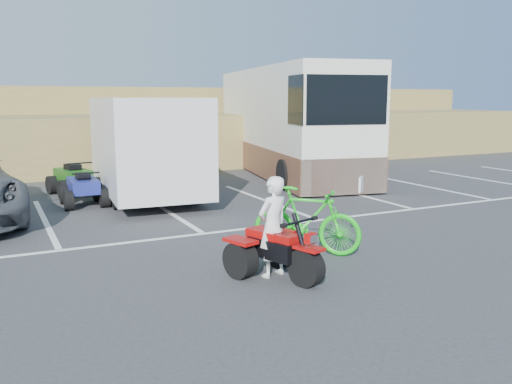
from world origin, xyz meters
name	(u,v)px	position (x,y,z in m)	size (l,w,h in m)	color
ground	(258,268)	(0.00, 0.00, 0.00)	(100.00, 100.00, 0.00)	#343436
parking_stripes	(213,214)	(0.87, 4.07, 0.00)	(28.00, 5.16, 0.01)	white
grass_embankment	(88,128)	(0.00, 15.48, 1.42)	(40.00, 8.50, 3.10)	olive
red_trike_atv	(280,278)	(0.07, -0.60, 0.00)	(1.10, 1.47, 0.96)	#A20A09
rider	(273,227)	(0.03, -0.45, 0.76)	(0.55, 0.36, 1.52)	white
green_dirt_bike	(306,220)	(1.12, 0.38, 0.58)	(0.54, 1.91, 1.15)	#14BF19
cargo_trailer	(145,144)	(0.07, 6.88, 1.43)	(2.72, 5.84, 2.65)	silver
rv_motorhome	(287,129)	(5.83, 9.39, 1.56)	(4.44, 10.30, 3.60)	silver
quad_atv_blue	(84,206)	(-1.65, 6.39, 0.00)	(1.03, 1.38, 0.90)	navy
quad_atv_green	(74,195)	(-1.65, 8.10, 0.00)	(1.09, 1.47, 0.96)	#195112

